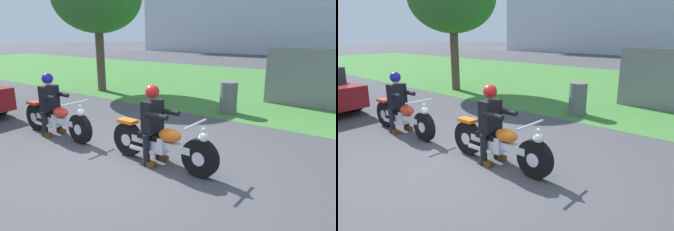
# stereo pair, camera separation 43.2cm
# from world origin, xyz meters

# --- Properties ---
(ground) EXTENTS (120.00, 120.00, 0.00)m
(ground) POSITION_xyz_m (0.00, 0.00, 0.00)
(ground) COLOR #424247
(grass_verge) EXTENTS (60.00, 12.00, 0.01)m
(grass_verge) POSITION_xyz_m (0.00, 9.79, 0.00)
(grass_verge) COLOR #3D7533
(grass_verge) RESTS_ON ground
(motorcycle_lead) EXTENTS (2.17, 0.66, 0.88)m
(motorcycle_lead) POSITION_xyz_m (0.52, 0.54, 0.39)
(motorcycle_lead) COLOR black
(motorcycle_lead) RESTS_ON ground
(rider_lead) EXTENTS (0.55, 0.48, 1.40)m
(rider_lead) POSITION_xyz_m (0.35, 0.54, 0.82)
(rider_lead) COLOR black
(rider_lead) RESTS_ON ground
(motorcycle_follow) EXTENTS (2.23, 0.66, 0.87)m
(motorcycle_follow) POSITION_xyz_m (-2.30, 0.40, 0.38)
(motorcycle_follow) COLOR black
(motorcycle_follow) RESTS_ON ground
(rider_follow) EXTENTS (0.55, 0.48, 1.39)m
(rider_follow) POSITION_xyz_m (-2.47, 0.40, 0.81)
(rider_follow) COLOR black
(rider_follow) RESTS_ON ground
(trash_can) EXTENTS (0.49, 0.49, 0.90)m
(trash_can) POSITION_xyz_m (-0.12, 4.49, 0.45)
(trash_can) COLOR #595E5B
(trash_can) RESTS_ON ground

